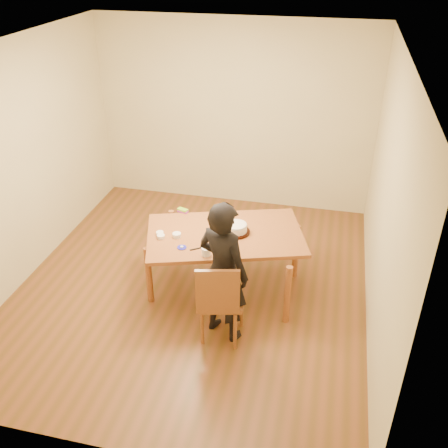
% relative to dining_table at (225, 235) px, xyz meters
% --- Properties ---
extents(room_shell, '(4.00, 4.50, 2.70)m').
position_rel_dining_table_xyz_m(room_shell, '(-0.38, 0.30, 0.62)').
color(room_shell, brown).
rests_on(room_shell, ground).
extents(dining_table, '(1.93, 1.49, 0.04)m').
position_rel_dining_table_xyz_m(dining_table, '(0.00, 0.00, 0.00)').
color(dining_table, brown).
rests_on(dining_table, floor).
extents(dining_chair, '(0.47, 0.47, 0.04)m').
position_rel_dining_table_xyz_m(dining_chair, '(0.15, -0.78, -0.28)').
color(dining_chair, brown).
rests_on(dining_chair, floor).
extents(cake_plate, '(0.30, 0.30, 0.02)m').
position_rel_dining_table_xyz_m(cake_plate, '(0.12, 0.04, 0.03)').
color(cake_plate, '#AC2A0B').
rests_on(cake_plate, dining_table).
extents(cake, '(0.24, 0.24, 0.08)m').
position_rel_dining_table_xyz_m(cake, '(0.12, 0.04, 0.08)').
color(cake, white).
rests_on(cake, cake_plate).
extents(frosting_dome, '(0.23, 0.23, 0.03)m').
position_rel_dining_table_xyz_m(frosting_dome, '(0.12, 0.04, 0.13)').
color(frosting_dome, white).
rests_on(frosting_dome, cake).
extents(frosting_tub, '(0.10, 0.10, 0.09)m').
position_rel_dining_table_xyz_m(frosting_tub, '(-0.09, -0.46, 0.06)').
color(frosting_tub, white).
rests_on(frosting_tub, dining_table).
extents(frosting_lid, '(0.10, 0.10, 0.01)m').
position_rel_dining_table_xyz_m(frosting_lid, '(-0.38, -0.39, 0.03)').
color(frosting_lid, '#1F1CB8').
rests_on(frosting_lid, dining_table).
extents(frosting_dollop, '(0.04, 0.04, 0.02)m').
position_rel_dining_table_xyz_m(frosting_dollop, '(-0.38, -0.39, 0.04)').
color(frosting_dollop, white).
rests_on(frosting_dollop, frosting_lid).
extents(ramekin_green, '(0.08, 0.08, 0.04)m').
position_rel_dining_table_xyz_m(ramekin_green, '(-0.69, -0.19, 0.04)').
color(ramekin_green, white).
rests_on(ramekin_green, dining_table).
extents(ramekin_yellow, '(0.09, 0.09, 0.04)m').
position_rel_dining_table_xyz_m(ramekin_yellow, '(-0.50, -0.19, 0.04)').
color(ramekin_yellow, white).
rests_on(ramekin_yellow, dining_table).
extents(ramekin_multi, '(0.08, 0.08, 0.04)m').
position_rel_dining_table_xyz_m(ramekin_multi, '(-0.66, -0.25, 0.04)').
color(ramekin_multi, white).
rests_on(ramekin_multi, dining_table).
extents(candy_box_pink, '(0.14, 0.09, 0.02)m').
position_rel_dining_table_xyz_m(candy_box_pink, '(-0.60, 0.36, 0.03)').
color(candy_box_pink, '#D432A9').
rests_on(candy_box_pink, dining_table).
extents(candy_box_green, '(0.14, 0.10, 0.02)m').
position_rel_dining_table_xyz_m(candy_box_green, '(-0.60, 0.37, 0.05)').
color(candy_box_green, '#1A9127').
rests_on(candy_box_green, candy_box_pink).
extents(spatula, '(0.14, 0.11, 0.01)m').
position_rel_dining_table_xyz_m(spatula, '(-0.22, -0.37, 0.03)').
color(spatula, black).
rests_on(spatula, dining_table).
extents(person, '(0.66, 0.56, 1.54)m').
position_rel_dining_table_xyz_m(person, '(0.15, -0.73, 0.04)').
color(person, black).
rests_on(person, floor).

